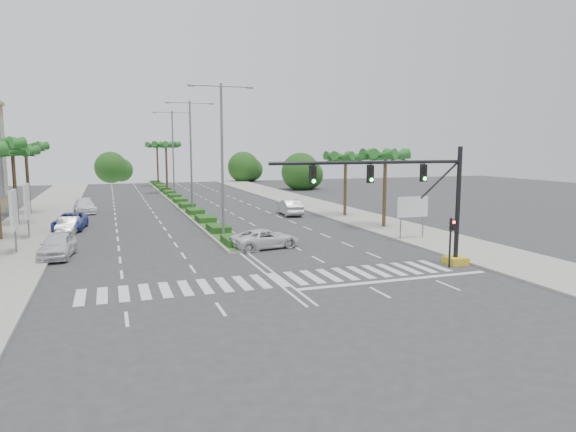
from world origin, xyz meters
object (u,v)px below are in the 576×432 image
Objects in this scene: car_parked_d at (85,206)px; car_right at (290,207)px; car_parked_b at (68,225)px; car_parked_c at (70,222)px; car_parked_a at (57,246)px; car_crossing at (265,239)px.

car_parked_d is 22.47m from car_right.
car_right reaches higher than car_parked_b.
car_parked_a is at bearing -84.04° from car_parked_c.
car_parked_a is 0.95× the size of car_crossing.
car_parked_d is 28.46m from car_crossing.
car_parked_d is at bearing 92.51° from car_parked_c.
car_parked_b is 0.85× the size of car_crossing.
car_parked_b is 2.00m from car_parked_c.
car_parked_c is at bearing -100.33° from car_parked_d.
car_parked_a reaches higher than car_parked_b.
car_parked_b is at bearing 40.61° from car_crossing.
car_parked_b is 0.80× the size of car_parked_c.
car_right reaches higher than car_crossing.
car_right is at bearing -30.47° from car_parked_d.
car_parked_b is at bearing -99.84° from car_parked_d.
car_parked_a reaches higher than car_crossing.
car_parked_d is at bearing 94.66° from car_parked_a.
car_crossing is at bearing -38.43° from car_parked_c.
car_parked_c is (0.00, 11.99, -0.07)m from car_parked_a.
car_crossing is at bearing -33.48° from car_parked_b.
car_parked_b is (0.00, 9.99, -0.11)m from car_parked_a.
car_parked_a is 26.02m from car_right.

